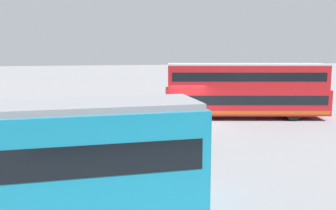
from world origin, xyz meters
TOP-DOWN VIEW (x-y plane):
  - ground_plane at (0.00, 0.00)m, footprint 160.00×160.00m
  - double_decker_bus at (-4.42, -1.47)m, footprint 11.72×4.47m
  - pedestrian_near_railing at (3.52, 3.10)m, footprint 0.38×0.38m
  - pedestrian_crossing at (0.54, 6.02)m, footprint 0.36×0.34m
  - pedestrian_railing at (4.79, 5.13)m, footprint 9.53×1.02m
  - info_sign at (8.17, 5.84)m, footprint 1.21×0.18m

SIDE VIEW (x-z plane):
  - ground_plane at x=0.00m, z-range 0.00..0.00m
  - pedestrian_railing at x=4.79m, z-range 0.21..1.29m
  - pedestrian_near_railing at x=3.52m, z-range 0.11..1.69m
  - pedestrian_crossing at x=0.54m, z-range 0.12..1.79m
  - info_sign at x=8.17m, z-range 0.48..2.86m
  - double_decker_bus at x=-4.42m, z-range 0.04..3.95m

